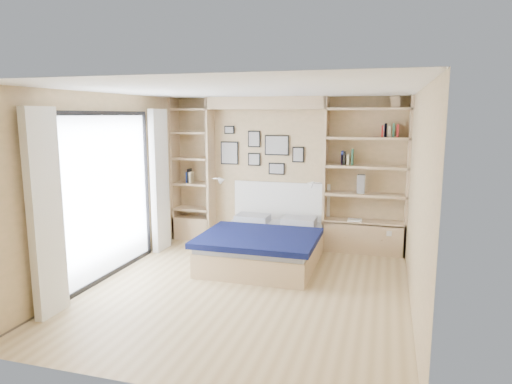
# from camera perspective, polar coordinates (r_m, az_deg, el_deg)

# --- Properties ---
(ground) EXTENTS (4.50, 4.50, 0.00)m
(ground) POSITION_cam_1_polar(r_m,az_deg,el_deg) (5.98, -1.18, -12.05)
(ground) COLOR tan
(ground) RESTS_ON ground
(room_shell) EXTENTS (4.50, 4.50, 4.50)m
(room_shell) POSITION_cam_1_polar(r_m,az_deg,el_deg) (7.22, -0.54, 0.60)
(room_shell) COLOR tan
(room_shell) RESTS_ON ground
(bed) EXTENTS (1.67, 2.13, 1.07)m
(bed) POSITION_cam_1_polar(r_m,az_deg,el_deg) (6.95, 1.13, -6.56)
(bed) COLOR #D4B182
(bed) RESTS_ON ground
(photo_gallery) EXTENTS (1.48, 0.02, 0.82)m
(photo_gallery) POSITION_cam_1_polar(r_m,az_deg,el_deg) (7.84, 0.46, 5.21)
(photo_gallery) COLOR black
(photo_gallery) RESTS_ON ground
(reading_lamps) EXTENTS (1.92, 0.12, 0.15)m
(reading_lamps) POSITION_cam_1_polar(r_m,az_deg,el_deg) (7.65, 1.10, 1.29)
(reading_lamps) COLOR silver
(reading_lamps) RESTS_ON ground
(shelf_decor) EXTENTS (3.58, 0.23, 2.03)m
(shelf_decor) POSITION_cam_1_polar(r_m,az_deg,el_deg) (7.42, 11.62, 5.38)
(shelf_decor) COLOR #A51E1E
(shelf_decor) RESTS_ON ground
(deck) EXTENTS (3.20, 4.00, 0.05)m
(deck) POSITION_cam_1_polar(r_m,az_deg,el_deg) (7.79, -27.63, -7.98)
(deck) COLOR #655B4B
(deck) RESTS_ON ground
(deck_chair) EXTENTS (0.64, 0.83, 0.73)m
(deck_chair) POSITION_cam_1_polar(r_m,az_deg,el_deg) (7.67, -24.75, -5.34)
(deck_chair) COLOR tan
(deck_chair) RESTS_ON ground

